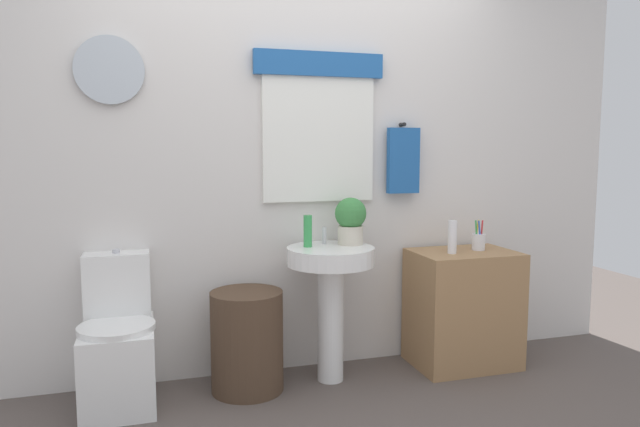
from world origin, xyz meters
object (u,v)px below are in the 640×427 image
wooden_cabinet (463,308)px  toothbrush_cup (478,241)px  laundry_hamper (247,341)px  pedestal_sink (331,282)px  lotion_bottle (452,237)px  toilet (118,347)px  potted_plant (351,219)px  soap_bottle (308,231)px

wooden_cabinet → toothbrush_cup: 0.42m
laundry_hamper → pedestal_sink: pedestal_sink is taller
laundry_hamper → pedestal_sink: 0.57m
lotion_bottle → toilet: bearing=177.8°
laundry_hamper → lotion_bottle: bearing=-1.9°
pedestal_sink → potted_plant: size_ratio=2.84×
wooden_cabinet → lotion_bottle: size_ratio=3.59×
laundry_hamper → soap_bottle: (0.36, 0.05, 0.59)m
wooden_cabinet → soap_bottle: size_ratio=3.93×
laundry_hamper → potted_plant: size_ratio=2.03×
lotion_bottle → toothbrush_cup: 0.23m
laundry_hamper → potted_plant: 0.90m
wooden_cabinet → lotion_bottle: lotion_bottle is taller
wooden_cabinet → potted_plant: bearing=175.2°
laundry_hamper → pedestal_sink: (0.48, 0.00, 0.30)m
laundry_hamper → toothbrush_cup: size_ratio=3.00×
wooden_cabinet → potted_plant: (-0.71, 0.06, 0.57)m
pedestal_sink → lotion_bottle: lotion_bottle is taller
potted_plant → wooden_cabinet: bearing=-4.8°
wooden_cabinet → potted_plant: potted_plant is taller
toothbrush_cup → potted_plant: bearing=177.2°
toilet → soap_bottle: (1.03, 0.02, 0.56)m
toothbrush_cup → toilet: bearing=179.6°
laundry_hamper → lotion_bottle: size_ratio=2.81×
toilet → wooden_cabinet: toilet is taller
toilet → pedestal_sink: 1.18m
pedestal_sink → wooden_cabinet: (0.85, 0.00, -0.22)m
soap_bottle → laundry_hamper: bearing=-172.1°
pedestal_sink → lotion_bottle: (0.75, -0.04, 0.23)m
toothbrush_cup → laundry_hamper: bearing=-179.2°
lotion_bottle → soap_bottle: bearing=174.1°
wooden_cabinet → potted_plant: size_ratio=2.59×
potted_plant → toothbrush_cup: potted_plant is taller
toothbrush_cup → soap_bottle: bearing=178.4°
lotion_bottle → toothbrush_cup: (0.22, 0.06, -0.04)m
wooden_cabinet → soap_bottle: (-0.97, 0.05, 0.51)m
potted_plant → lotion_bottle: potted_plant is taller
laundry_hamper → toothbrush_cup: bearing=0.8°
soap_bottle → lotion_bottle: 0.87m
pedestal_sink → soap_bottle: 0.32m
potted_plant → laundry_hamper: bearing=-174.5°
toilet → lotion_bottle: (1.90, -0.07, 0.50)m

